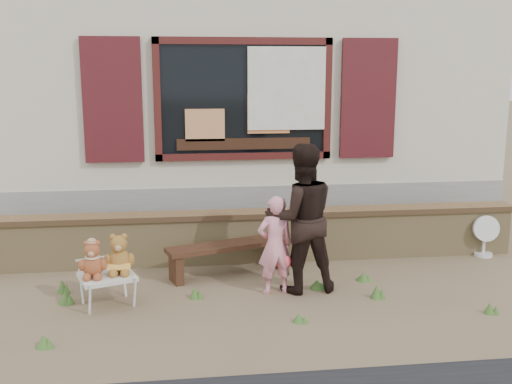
{
  "coord_description": "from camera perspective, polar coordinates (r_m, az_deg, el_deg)",
  "views": [
    {
      "loc": [
        -0.9,
        -6.47,
        2.46
      ],
      "look_at": [
        0.0,
        0.6,
        1.0
      ],
      "focal_mm": 42.0,
      "sensor_mm": 36.0,
      "label": 1
    }
  ],
  "objects": [
    {
      "name": "brick_wall",
      "position": [
        7.82,
        -0.37,
        -4.15
      ],
      "size": [
        7.1,
        0.36,
        0.67
      ],
      "color": "tan",
      "rests_on": "ground"
    },
    {
      "name": "grass_tufts",
      "position": [
        6.53,
        0.01,
        -9.96
      ],
      "size": [
        5.01,
        1.5,
        0.16
      ],
      "color": "#3E6428",
      "rests_on": "ground"
    },
    {
      "name": "adult",
      "position": [
        6.68,
        4.32,
        -2.51
      ],
      "size": [
        0.86,
        0.69,
        1.68
      ],
      "primitive_type": "imported",
      "rotation": [
        0.0,
        0.0,
        3.22
      ],
      "color": "black",
      "rests_on": "ground"
    },
    {
      "name": "teddy_bear_right",
      "position": [
        6.52,
        -12.9,
        -5.68
      ],
      "size": [
        0.4,
        0.37,
        0.44
      ],
      "primitive_type": null,
      "rotation": [
        0.0,
        0.0,
        0.34
      ],
      "color": "brown",
      "rests_on": "folding_chair"
    },
    {
      "name": "child",
      "position": [
        6.65,
        1.83,
        -5.07
      ],
      "size": [
        0.44,
        0.33,
        1.11
      ],
      "primitive_type": "imported",
      "rotation": [
        0.0,
        0.0,
        3.31
      ],
      "color": "pink",
      "rests_on": "ground"
    },
    {
      "name": "fan_right",
      "position": [
        8.59,
        20.94,
        -3.89
      ],
      "size": [
        0.36,
        0.24,
        0.57
      ],
      "rotation": [
        0.0,
        0.0,
        -0.1
      ],
      "color": "silver",
      "rests_on": "ground"
    },
    {
      "name": "shopfront",
      "position": [
        11.01,
        -2.6,
        9.15
      ],
      "size": [
        8.04,
        5.13,
        4.0
      ],
      "color": "#B6AF93",
      "rests_on": "ground"
    },
    {
      "name": "folding_chair",
      "position": [
        6.57,
        -13.99,
        -7.91
      ],
      "size": [
        0.68,
        0.64,
        0.34
      ],
      "rotation": [
        0.0,
        0.0,
        0.34
      ],
      "color": "beige",
      "rests_on": "ground"
    },
    {
      "name": "bench",
      "position": [
        7.32,
        -2.57,
        -5.68
      ],
      "size": [
        1.57,
        0.8,
        0.4
      ],
      "rotation": [
        0.0,
        0.0,
        0.32
      ],
      "color": "#321C11",
      "rests_on": "ground"
    },
    {
      "name": "teddy_bear_left",
      "position": [
        6.47,
        -15.3,
        -6.11
      ],
      "size": [
        0.36,
        0.34,
        0.4
      ],
      "primitive_type": null,
      "rotation": [
        0.0,
        0.0,
        0.34
      ],
      "color": "brown",
      "rests_on": "folding_chair"
    },
    {
      "name": "ground",
      "position": [
        6.98,
        0.63,
        -9.06
      ],
      "size": [
        80.0,
        80.0,
        0.0
      ],
      "primitive_type": "plane",
      "color": "brown",
      "rests_on": "ground"
    }
  ]
}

